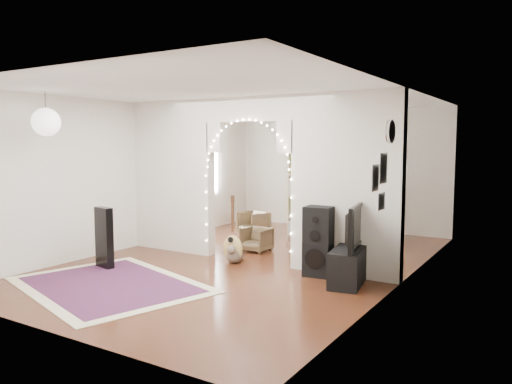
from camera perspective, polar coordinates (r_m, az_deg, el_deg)
The scene contains 25 objects.
floor at distance 8.38m, azimuth -0.62°, elevation -7.88°, with size 7.50×7.50×0.00m, color black.
ceiling at distance 8.18m, azimuth -0.64°, elevation 10.84°, with size 5.00×7.50×0.02m, color white.
wall_back at distance 11.51m, azimuth 9.40°, elevation 2.53°, with size 5.00×0.02×2.70m, color silver.
wall_front at distance 5.40m, azimuth -22.42°, elevation -1.25°, with size 5.00×0.02×2.70m, color silver.
wall_left at distance 9.73m, azimuth -13.18°, elevation 1.91°, with size 0.02×7.50×2.70m, color silver.
wall_right at distance 7.16m, azimuth 16.55°, elevation 0.54°, with size 0.02×7.50×2.70m, color silver.
divider_wall at distance 8.16m, azimuth -0.63°, elevation 1.90°, with size 5.00×0.20×2.70m.
fairy_lights at distance 8.05m, azimuth -1.13°, elevation 2.73°, with size 1.64×0.04×1.60m, color #FFEABF, non-canonical shape.
window at distance 11.05m, azimuth -6.50°, elevation 3.22°, with size 0.04×1.20×1.40m, color white.
wall_clock at distance 6.56m, azimuth 15.18°, elevation 6.69°, with size 0.31×0.31×0.03m, color white.
picture_frames at distance 6.19m, azimuth 13.98°, elevation 1.24°, with size 0.02×0.50×0.70m, color white, non-canonical shape.
paper_lantern at distance 7.70m, azimuth -22.87°, elevation 7.38°, with size 0.40×0.40×0.40m, color white.
ceiling_fan at distance 9.90m, azimuth 5.61°, elevation 8.17°, with size 1.10×1.10×0.30m, color #BE883F, non-canonical shape.
area_rug at distance 7.28m, azimuth -16.40°, elevation -10.12°, with size 2.67×2.00×0.02m, color maroon.
guitar_case at distance 8.17m, azimuth -16.96°, elevation -5.03°, with size 0.37×0.12×0.96m, color black.
acoustic_guitar at distance 8.19m, azimuth -2.67°, elevation -5.27°, with size 0.39×0.17×0.94m.
tabby_cat at distance 8.20m, azimuth -2.44°, elevation -7.16°, with size 0.28×0.53×0.35m.
floor_speaker at distance 7.42m, azimuth 7.17°, elevation -5.62°, with size 0.44×0.40×1.03m.
media_console at distance 7.16m, azimuth 10.57°, elevation -8.26°, with size 0.40×1.00×0.50m, color black.
tv at distance 7.04m, azimuth 10.65°, elevation -3.84°, with size 1.07×0.14×0.62m, color black.
bookcase at distance 9.98m, azimuth 8.49°, elevation -0.62°, with size 1.72×0.44×1.76m, color beige.
dining_table at distance 10.07m, azimuth 11.79°, elevation -1.76°, with size 1.28×0.92×0.76m.
flower_vase at distance 10.05m, azimuth 11.81°, elevation -0.81°, with size 0.18×0.18×0.19m, color silver.
dining_chair_left at distance 10.66m, azimuth -0.30°, elevation -3.57°, with size 0.54×0.55×0.50m, color #4A3A25.
dining_chair_right at distance 9.04m, azimuth 0.05°, elevation -5.46°, with size 0.46×0.48×0.43m, color #4A3A25.
Camera 1 is at (4.35, -6.89, 1.96)m, focal length 35.00 mm.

